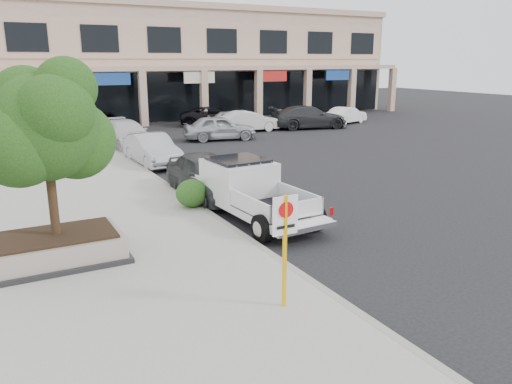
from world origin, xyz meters
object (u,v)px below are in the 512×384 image
lot_car_d (215,116)px  planter (58,247)px  pickup_truck (255,192)px  lot_car_a (220,128)px  lot_car_f (346,115)px  curb_car_d (106,123)px  lot_car_c (309,117)px  curb_car_b (152,149)px  curb_car_c (126,134)px  curb_car_a (208,175)px  lot_car_e (234,119)px  lot_car_b (248,121)px  planter_tree (50,127)px  no_parking_sign (285,236)px

lot_car_d → planter: bearing=173.3°
planter → pickup_truck: (6.04, 1.04, 0.43)m
lot_car_a → lot_car_f: (12.43, 3.04, -0.12)m
curb_car_d → lot_car_f: curb_car_d is taller
planter → lot_car_c: bearing=43.0°
curb_car_b → lot_car_c: (14.16, 7.54, 0.09)m
lot_car_a → planter: bearing=155.8°
curb_car_c → lot_car_a: (5.99, 0.15, -0.01)m
curb_car_a → lot_car_a: 13.64m
lot_car_e → lot_car_a: bearing=166.2°
pickup_truck → curb_car_b: pickup_truck is taller
lot_car_b → lot_car_c: lot_car_c is taller
planter_tree → lot_car_f: (23.99, 19.39, -2.75)m
curb_car_d → planter: bearing=-105.0°
lot_car_a → lot_car_d: bearing=-9.9°
curb_car_d → lot_car_a: lot_car_a is taller
curb_car_a → curb_car_b: 6.74m
curb_car_b → lot_car_e: (9.22, 10.13, -0.07)m
curb_car_a → lot_car_e: curb_car_a is taller
planter → curb_car_b: 12.34m
planter_tree → lot_car_d: planter_tree is taller
lot_car_b → planter_tree: bearing=144.3°
no_parking_sign → curb_car_a: bearing=76.8°
curb_car_a → lot_car_c: bearing=44.5°
pickup_truck → lot_car_e: size_ratio=1.45×
planter → lot_car_e: 25.81m
planter_tree → lot_car_f: size_ratio=1.00×
curb_car_c → lot_car_c: (14.12, 2.15, 0.05)m
planter → pickup_truck: bearing=9.8°
curb_car_d → lot_car_a: size_ratio=1.09×
planter_tree → planter: bearing=-131.0°
pickup_truck → lot_car_b: 20.24m
curb_car_c → lot_car_b: 9.79m
no_parking_sign → curb_car_d: (2.36, 27.93, -0.94)m
curb_car_b → lot_car_c: lot_car_c is taller
no_parking_sign → lot_car_b: 26.40m
lot_car_c → lot_car_d: bearing=62.8°
curb_car_c → lot_car_f: bearing=2.6°
planter_tree → lot_car_f: planter_tree is taller
curb_car_d → lot_car_c: bearing=-19.6°
no_parking_sign → planter_tree: bearing=126.5°
pickup_truck → lot_car_d: 23.48m
lot_car_d → lot_car_f: bearing=-84.5°
lot_car_d → curb_car_c: bearing=153.1°
lot_car_a → lot_car_d: 7.01m
lot_car_c → lot_car_e: (-4.94, 2.59, -0.16)m
planter → lot_car_d: (14.21, 23.05, 0.26)m
lot_car_c → lot_car_f: lot_car_c is taller
curb_car_d → lot_car_b: bearing=-25.0°
curb_car_b → lot_car_b: bearing=38.2°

